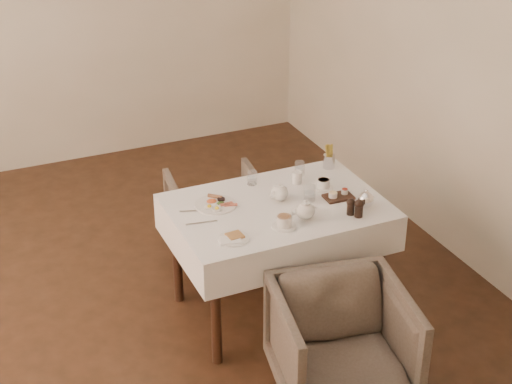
{
  "coord_description": "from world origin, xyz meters",
  "views": [
    {
      "loc": [
        -1.0,
        -4.01,
        3.01
      ],
      "look_at": [
        0.7,
        -0.19,
        0.82
      ],
      "focal_mm": 55.0,
      "sensor_mm": 36.0,
      "label": 1
    }
  ],
  "objects": [
    {
      "name": "cutlery_knife",
      "position": [
        0.31,
        -0.3,
        0.76
      ],
      "size": [
        0.19,
        0.05,
        0.0
      ],
      "primitive_type": "cube",
      "rotation": [
        0.0,
        0.0,
        1.41
      ],
      "color": "silver",
      "rests_on": "table"
    },
    {
      "name": "silver_pot",
      "position": [
        1.27,
        -0.53,
        0.82
      ],
      "size": [
        0.13,
        0.11,
        0.12
      ],
      "primitive_type": null,
      "rotation": [
        0.0,
        0.0,
        0.13
      ],
      "color": "white",
      "rests_on": "table"
    },
    {
      "name": "condiment_board",
      "position": [
        1.18,
        -0.35,
        0.77
      ],
      "size": [
        0.18,
        0.12,
        0.04
      ],
      "rotation": [
        0.0,
        0.0,
        -0.03
      ],
      "color": "black",
      "rests_on": "table"
    },
    {
      "name": "pepper_mill_right",
      "position": [
        1.17,
        -0.6,
        0.81
      ],
      "size": [
        0.06,
        0.06,
        0.11
      ],
      "primitive_type": null,
      "rotation": [
        0.0,
        0.0,
        -0.07
      ],
      "color": "black",
      "rests_on": "table"
    },
    {
      "name": "teapot_centre",
      "position": [
        0.84,
        -0.23,
        0.81
      ],
      "size": [
        0.18,
        0.17,
        0.12
      ],
      "primitive_type": null,
      "rotation": [
        0.0,
        0.0,
        0.42
      ],
      "color": "white",
      "rests_on": "table"
    },
    {
      "name": "cutlery_fork",
      "position": [
        0.32,
        -0.15,
        0.76
      ],
      "size": [
        0.18,
        0.08,
        0.0
      ],
      "primitive_type": "cube",
      "rotation": [
        0.0,
        0.0,
        1.22
      ],
      "color": "silver",
      "rests_on": "table"
    },
    {
      "name": "fries_cup",
      "position": [
        1.33,
        0.05,
        0.83
      ],
      "size": [
        0.08,
        0.08,
        0.16
      ],
      "rotation": [
        0.0,
        0.0,
        -0.11
      ],
      "color": "silver",
      "rests_on": "table"
    },
    {
      "name": "teacup_far",
      "position": [
        1.16,
        -0.2,
        0.78
      ],
      "size": [
        0.12,
        0.12,
        0.06
      ],
      "rotation": [
        0.0,
        0.0,
        0.31
      ],
      "color": "white",
      "rests_on": "table"
    },
    {
      "name": "glass_left",
      "position": [
        0.77,
        0.04,
        0.8
      ],
      "size": [
        0.07,
        0.07,
        0.09
      ],
      "primitive_type": "cylinder",
      "rotation": [
        0.0,
        0.0,
        0.2
      ],
      "color": "silver",
      "rests_on": "table"
    },
    {
      "name": "pepper_mill_left",
      "position": [
        1.14,
        -0.56,
        0.81
      ],
      "size": [
        0.05,
        0.05,
        0.11
      ],
      "primitive_type": null,
      "rotation": [
        0.0,
        0.0,
        -0.0
      ],
      "color": "black",
      "rests_on": "table"
    },
    {
      "name": "breakfast_plate",
      "position": [
        0.46,
        -0.13,
        0.76
      ],
      "size": [
        0.25,
        0.25,
        0.03
      ],
      "rotation": [
        0.0,
        0.0,
        0.37
      ],
      "color": "white",
      "rests_on": "table"
    },
    {
      "name": "side_plate",
      "position": [
        0.4,
        -0.55,
        0.76
      ],
      "size": [
        0.19,
        0.18,
        0.02
      ],
      "rotation": [
        0.0,
        0.0,
        -0.13
      ],
      "color": "white",
      "rests_on": "table"
    },
    {
      "name": "teapot_front",
      "position": [
        0.88,
        -0.5,
        0.82
      ],
      "size": [
        0.17,
        0.15,
        0.12
      ],
      "primitive_type": null,
      "rotation": [
        0.0,
        0.0,
        -0.17
      ],
      "color": "white",
      "rests_on": "table"
    },
    {
      "name": "glass_mid",
      "position": [
        1.01,
        -0.31,
        0.8
      ],
      "size": [
        0.09,
        0.09,
        0.1
      ],
      "primitive_type": "cylinder",
      "rotation": [
        0.0,
        0.0,
        -0.29
      ],
      "color": "silver",
      "rests_on": "table"
    },
    {
      "name": "teacup_near",
      "position": [
        0.73,
        -0.53,
        0.79
      ],
      "size": [
        0.14,
        0.14,
        0.07
      ],
      "rotation": [
        0.0,
        0.0,
        0.42
      ],
      "color": "white",
      "rests_on": "table"
    },
    {
      "name": "armchair_far",
      "position": [
        0.71,
        0.51,
        0.3
      ],
      "size": [
        0.7,
        0.71,
        0.59
      ],
      "primitive_type": "imported",
      "rotation": [
        0.0,
        0.0,
        3.03
      ],
      "color": "#4E4439",
      "rests_on": "ground"
    },
    {
      "name": "creamer",
      "position": [
        1.04,
        -0.07,
        0.8
      ],
      "size": [
        0.08,
        0.08,
        0.08
      ],
      "primitive_type": "cylinder",
      "rotation": [
        0.0,
        0.0,
        0.43
      ],
      "color": "white",
      "rests_on": "table"
    },
    {
      "name": "table",
      "position": [
        0.8,
        -0.28,
        0.64
      ],
      "size": [
        1.28,
        0.88,
        0.75
      ],
      "color": "black",
      "rests_on": "ground"
    },
    {
      "name": "armchair_near",
      "position": [
        0.78,
        -1.14,
        0.33
      ],
      "size": [
        0.82,
        0.84,
        0.65
      ],
      "primitive_type": "imported",
      "rotation": [
        0.0,
        0.0,
        -0.19
      ],
      "color": "#4E4439",
      "rests_on": "ground"
    },
    {
      "name": "glass_right",
      "position": [
        1.11,
        0.03,
        0.8
      ],
      "size": [
        0.07,
        0.07,
        0.09
      ],
      "primitive_type": "cylinder",
      "rotation": [
        0.0,
        0.0,
        -0.08
      ],
      "color": "silver",
      "rests_on": "table"
    }
  ]
}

